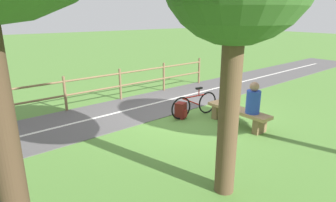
# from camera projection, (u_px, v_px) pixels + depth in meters

# --- Properties ---
(ground_plane) EXTENTS (80.00, 80.00, 0.00)m
(ground_plane) POSITION_uv_depth(u_px,v_px,m) (184.00, 117.00, 8.14)
(ground_plane) COLOR #548438
(paved_path) EXTENTS (4.76, 36.08, 0.02)m
(paved_path) POSITION_uv_depth(u_px,v_px,m) (22.00, 136.00, 6.83)
(paved_path) COLOR #565454
(paved_path) RESTS_ON ground_plane
(path_centre_line) EXTENTS (2.21, 31.94, 0.00)m
(path_centre_line) POSITION_uv_depth(u_px,v_px,m) (22.00, 136.00, 6.83)
(path_centre_line) COLOR silver
(path_centre_line) RESTS_ON paved_path
(bench) EXTENTS (1.81, 0.46, 0.45)m
(bench) POSITION_uv_depth(u_px,v_px,m) (238.00, 114.00, 7.48)
(bench) COLOR #A88456
(bench) RESTS_ON ground_plane
(person_seated) EXTENTS (0.35, 0.35, 0.80)m
(person_seated) POSITION_uv_depth(u_px,v_px,m) (253.00, 100.00, 7.01)
(person_seated) COLOR #2847B7
(person_seated) RESTS_ON bench
(bicycle) EXTENTS (0.14, 1.60, 0.83)m
(bicycle) POSITION_uv_depth(u_px,v_px,m) (195.00, 105.00, 8.12)
(bicycle) COLOR black
(bicycle) RESTS_ON ground_plane
(backpack) EXTENTS (0.36, 0.34, 0.45)m
(backpack) POSITION_uv_depth(u_px,v_px,m) (181.00, 111.00, 8.00)
(backpack) COLOR maroon
(backpack) RESTS_ON ground_plane
(fence_roadside) EXTENTS (0.52, 9.46, 1.07)m
(fence_roadside) POSITION_uv_depth(u_px,v_px,m) (94.00, 86.00, 9.04)
(fence_roadside) COLOR brown
(fence_roadside) RESTS_ON ground_plane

